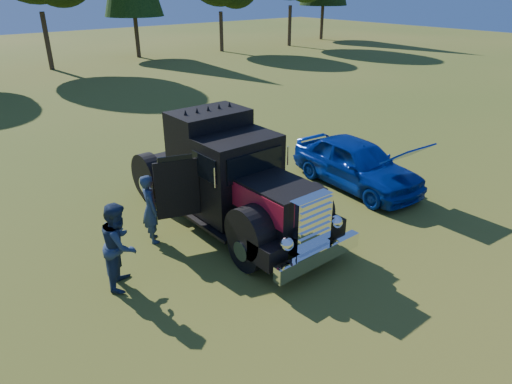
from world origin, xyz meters
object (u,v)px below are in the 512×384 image
(diamond_t_truck, at_px, (229,180))
(spectator_far, at_px, (120,245))
(hotrod_coupe, at_px, (357,163))
(spectator_near, at_px, (151,209))

(diamond_t_truck, distance_m, spectator_far, 3.58)
(diamond_t_truck, xyz_separation_m, hotrod_coupe, (4.67, -0.55, -0.49))
(hotrod_coupe, bearing_deg, spectator_far, -178.45)
(spectator_near, bearing_deg, spectator_far, 145.84)
(spectator_near, distance_m, spectator_far, 1.88)
(diamond_t_truck, bearing_deg, spectator_far, -167.44)
(diamond_t_truck, height_order, spectator_near, diamond_t_truck)
(diamond_t_truck, xyz_separation_m, spectator_near, (-2.10, 0.50, -0.37))
(hotrod_coupe, bearing_deg, diamond_t_truck, 173.23)
(spectator_near, bearing_deg, hotrod_coupe, -85.60)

